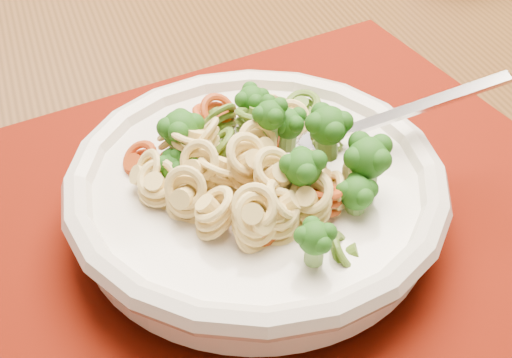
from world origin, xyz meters
name	(u,v)px	position (x,y,z in m)	size (l,w,h in m)	color
dining_table	(154,287)	(-0.14, -0.63, 0.67)	(1.40, 0.92, 0.78)	#593619
placemat	(249,219)	(-0.08, -0.68, 0.78)	(0.49, 0.38, 0.00)	#5E0C04
pasta_bowl	(256,191)	(-0.07, -0.69, 0.81)	(0.26, 0.26, 0.05)	silver
pasta_broccoli_heap	(256,172)	(-0.07, -0.69, 0.83)	(0.22, 0.22, 0.06)	#ECD374
fork	(319,141)	(-0.02, -0.67, 0.83)	(0.19, 0.02, 0.01)	silver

